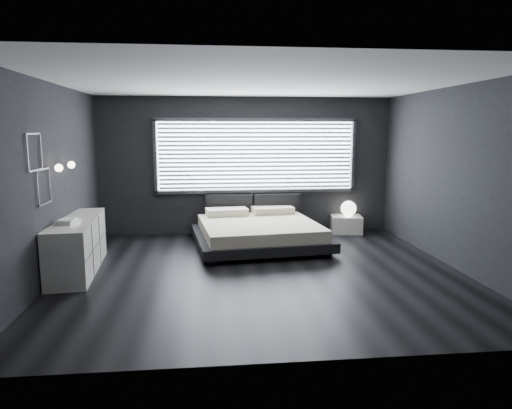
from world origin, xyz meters
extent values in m
plane|color=black|center=(0.00, 0.00, 0.00)|extent=(6.00, 6.00, 0.00)
plane|color=white|center=(0.00, 0.00, 2.80)|extent=(6.00, 6.00, 0.00)
cube|color=black|center=(0.00, 2.75, 1.40)|extent=(6.00, 0.04, 2.80)
cube|color=black|center=(0.00, -2.75, 1.40)|extent=(6.00, 0.04, 2.80)
cube|color=black|center=(-3.00, 0.00, 1.40)|extent=(0.04, 5.50, 2.80)
cube|color=black|center=(3.00, 0.00, 1.40)|extent=(0.04, 5.50, 2.80)
cube|color=white|center=(0.20, 2.73, 1.61)|extent=(4.00, 0.02, 1.38)
cube|color=#47474C|center=(-1.84, 2.70, 1.61)|extent=(0.06, 0.08, 1.48)
cube|color=#47474C|center=(2.24, 2.70, 1.61)|extent=(0.06, 0.08, 1.48)
cube|color=#47474C|center=(0.20, 2.70, 2.34)|extent=(4.14, 0.08, 0.06)
cube|color=#47474C|center=(0.20, 2.70, 0.88)|extent=(4.14, 0.08, 0.06)
cube|color=silver|center=(0.20, 2.67, 1.61)|extent=(3.94, 0.03, 1.32)
cube|color=black|center=(-0.37, 2.64, 0.57)|extent=(0.96, 0.16, 0.52)
cube|color=black|center=(0.63, 2.64, 0.57)|extent=(0.96, 0.16, 0.52)
cylinder|color=silver|center=(-2.95, 0.05, 1.60)|extent=(0.10, 0.02, 0.02)
sphere|color=#FFE5B7|center=(-2.88, 0.05, 1.60)|extent=(0.11, 0.11, 0.11)
cylinder|color=silver|center=(-2.95, 0.65, 1.60)|extent=(0.10, 0.02, 0.02)
sphere|color=#FFE5B7|center=(-2.88, 0.65, 1.60)|extent=(0.11, 0.11, 0.11)
cube|color=#47474C|center=(-2.98, -0.55, 2.08)|extent=(0.01, 0.46, 0.02)
cube|color=#47474C|center=(-2.98, -0.55, 1.62)|extent=(0.01, 0.46, 0.02)
cube|color=#47474C|center=(-2.98, -0.32, 1.85)|extent=(0.01, 0.02, 0.46)
cube|color=#47474C|center=(-2.98, -0.78, 1.85)|extent=(0.01, 0.02, 0.46)
cube|color=#47474C|center=(-2.98, -0.30, 1.61)|extent=(0.01, 0.46, 0.02)
cube|color=#47474C|center=(-2.98, -0.30, 1.15)|extent=(0.01, 0.46, 0.02)
cube|color=#47474C|center=(-2.98, -0.07, 1.38)|extent=(0.01, 0.02, 0.46)
cube|color=#47474C|center=(-2.98, -0.53, 1.38)|extent=(0.01, 0.02, 0.46)
cube|color=black|center=(-0.76, 0.54, 0.04)|extent=(0.14, 0.14, 0.08)
cube|color=black|center=(1.21, 0.77, 0.04)|extent=(0.14, 0.14, 0.08)
cube|color=black|center=(-0.96, 2.31, 0.04)|extent=(0.14, 0.14, 0.08)
cube|color=black|center=(1.01, 2.53, 0.04)|extent=(0.14, 0.14, 0.08)
cube|color=black|center=(0.13, 1.54, 0.17)|extent=(2.53, 2.44, 0.17)
cube|color=beige|center=(0.13, 1.54, 0.36)|extent=(2.27, 2.27, 0.21)
cube|color=beige|center=(-0.43, 2.29, 0.53)|extent=(0.86, 0.53, 0.14)
cube|color=beige|center=(0.50, 2.40, 0.53)|extent=(0.86, 0.53, 0.14)
cube|color=white|center=(2.08, 2.50, 0.18)|extent=(0.69, 0.60, 0.36)
sphere|color=white|center=(2.11, 2.47, 0.52)|extent=(0.32, 0.32, 0.32)
cube|color=white|center=(-2.78, 0.36, 0.40)|extent=(0.71, 2.04, 0.80)
cube|color=#47474C|center=(-2.50, 0.38, 0.40)|extent=(0.16, 1.98, 0.78)
cube|color=white|center=(-2.81, 0.04, 0.82)|extent=(0.31, 0.37, 0.04)
cube|color=white|center=(-2.80, 0.02, 0.85)|extent=(0.24, 0.31, 0.03)
camera|label=1|loc=(-0.79, -6.62, 2.11)|focal=32.00mm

